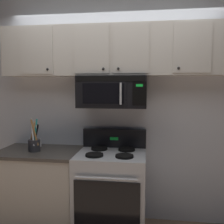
{
  "coord_description": "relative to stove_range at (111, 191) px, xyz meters",
  "views": [
    {
      "loc": [
        0.39,
        -2.31,
        1.65
      ],
      "look_at": [
        0.0,
        0.49,
        1.35
      ],
      "focal_mm": 40.99,
      "sensor_mm": 36.0,
      "label": 1
    }
  ],
  "objects": [
    {
      "name": "back_wall",
      "position": [
        0.0,
        0.37,
        0.88
      ],
      "size": [
        5.2,
        0.1,
        2.7
      ],
      "primitive_type": "cube",
      "color": "silver",
      "rests_on": "ground_plane"
    },
    {
      "name": "stove_range",
      "position": [
        0.0,
        0.0,
        0.0
      ],
      "size": [
        0.76,
        0.69,
        1.12
      ],
      "color": "#B7BABF",
      "rests_on": "ground_plane"
    },
    {
      "name": "over_range_microwave",
      "position": [
        -0.0,
        0.12,
        1.11
      ],
      "size": [
        0.76,
        0.43,
        0.35
      ],
      "color": "black"
    },
    {
      "name": "upper_cabinets",
      "position": [
        -0.0,
        0.15,
        1.56
      ],
      "size": [
        2.5,
        0.36,
        0.55
      ],
      "color": "#BCB7AD"
    },
    {
      "name": "counter_segment",
      "position": [
        -0.84,
        0.01,
        -0.02
      ],
      "size": [
        0.93,
        0.65,
        0.9
      ],
      "color": "#BCB7AD",
      "rests_on": "ground_plane"
    },
    {
      "name": "utensil_crock_charcoal",
      "position": [
        -0.88,
        -0.04,
        0.53
      ],
      "size": [
        0.13,
        0.13,
        0.38
      ],
      "color": "#2D2D33",
      "rests_on": "counter_segment"
    },
    {
      "name": "salt_shaker",
      "position": [
        -0.91,
        0.18,
        0.48
      ],
      "size": [
        0.05,
        0.05,
        0.09
      ],
      "color": "white",
      "rests_on": "counter_segment"
    }
  ]
}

